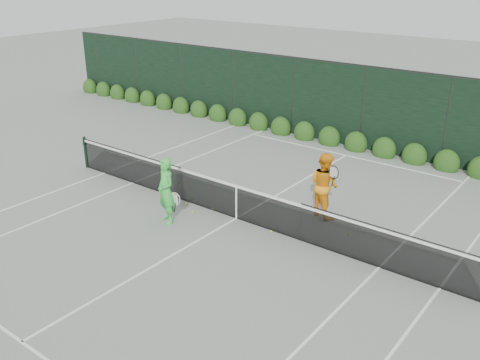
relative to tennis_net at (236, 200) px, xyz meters
The scene contains 8 objects.
ground 0.53m from the tennis_net, ahead, with size 80.00×80.00×0.00m, color gray.
tennis_net is the anchor object (origin of this frame).
player_woman 1.86m from the tennis_net, 136.31° to the right, with size 0.76×0.63×1.79m.
player_man 2.42m from the tennis_net, 42.36° to the left, with size 1.05×0.94×1.80m.
court_lines 0.53m from the tennis_net, ahead, with size 11.03×23.83×0.01m.
windscreen_fence 2.88m from the tennis_net, 89.49° to the right, with size 32.00×21.07×3.06m.
hedge_row 7.16m from the tennis_net, 89.80° to the left, with size 31.66×0.65×0.94m.
tennis_balls 0.81m from the tennis_net, 162.57° to the left, with size 5.89×1.50×0.07m.
Camera 1 is at (7.98, -10.23, 6.45)m, focal length 40.00 mm.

